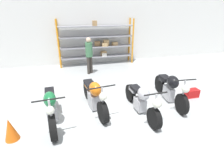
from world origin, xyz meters
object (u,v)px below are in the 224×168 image
(motorcycle_black, at_px, (170,88))
(toolbox, at_px, (192,93))
(motorcycle_green, at_px, (51,107))
(traffic_cone, at_px, (10,129))
(person_browsing, at_px, (89,53))
(motorcycle_silver, at_px, (142,100))
(shelving_rack, at_px, (98,42))
(motorcycle_orange, at_px, (94,96))

(motorcycle_black, xyz_separation_m, toolbox, (0.95, 0.10, -0.35))
(motorcycle_green, relative_size, traffic_cone, 3.87)
(person_browsing, bearing_deg, motorcycle_silver, 156.35)
(toolbox, bearing_deg, traffic_cone, -171.85)
(shelving_rack, bearing_deg, motorcycle_black, -73.89)
(traffic_cone, bearing_deg, motorcycle_silver, 4.72)
(shelving_rack, height_order, person_browsing, shelving_rack)
(motorcycle_silver, relative_size, toolbox, 4.77)
(motorcycle_black, height_order, traffic_cone, motorcycle_black)
(motorcycle_orange, relative_size, traffic_cone, 3.80)
(shelving_rack, relative_size, person_browsing, 2.39)
(toolbox, relative_size, traffic_cone, 0.80)
(motorcycle_green, bearing_deg, person_browsing, 152.21)
(motorcycle_orange, xyz_separation_m, motorcycle_black, (2.43, -0.18, 0.05))
(motorcycle_green, height_order, motorcycle_black, motorcycle_black)
(motorcycle_orange, bearing_deg, motorcycle_silver, 57.26)
(motorcycle_orange, xyz_separation_m, motorcycle_silver, (1.26, -0.59, -0.02))
(motorcycle_green, xyz_separation_m, motorcycle_silver, (2.46, -0.24, -0.02))
(motorcycle_black, bearing_deg, motorcycle_green, -82.42)
(motorcycle_silver, height_order, motorcycle_black, motorcycle_black)
(motorcycle_orange, xyz_separation_m, traffic_cone, (-2.09, -0.86, -0.17))
(shelving_rack, relative_size, motorcycle_black, 1.87)
(traffic_cone, bearing_deg, motorcycle_orange, 22.43)
(motorcycle_silver, distance_m, traffic_cone, 3.36)
(shelving_rack, height_order, motorcycle_silver, shelving_rack)
(shelving_rack, xyz_separation_m, motorcycle_black, (1.41, -4.90, -0.69))
(person_browsing, bearing_deg, traffic_cone, 112.23)
(motorcycle_green, bearing_deg, toolbox, 88.64)
(motorcycle_green, bearing_deg, motorcycle_black, 87.96)
(traffic_cone, bearing_deg, motorcycle_green, 30.32)
(motorcycle_silver, height_order, toolbox, motorcycle_silver)
(motorcycle_green, bearing_deg, motorcycle_silver, 79.73)
(motorcycle_orange, xyz_separation_m, toolbox, (3.38, -0.08, -0.31))
(person_browsing, relative_size, traffic_cone, 3.03)
(motorcycle_black, bearing_deg, motorcycle_silver, -65.76)
(toolbox, bearing_deg, motorcycle_green, -176.69)
(motorcycle_black, xyz_separation_m, person_browsing, (-2.10, 3.42, 0.49))
(motorcycle_silver, height_order, traffic_cone, motorcycle_silver)
(motorcycle_silver, bearing_deg, traffic_cone, -87.70)
(motorcycle_orange, relative_size, motorcycle_silver, 1.00)
(motorcycle_orange, height_order, motorcycle_silver, motorcycle_orange)
(toolbox, xyz_separation_m, traffic_cone, (-5.47, -0.78, 0.14))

